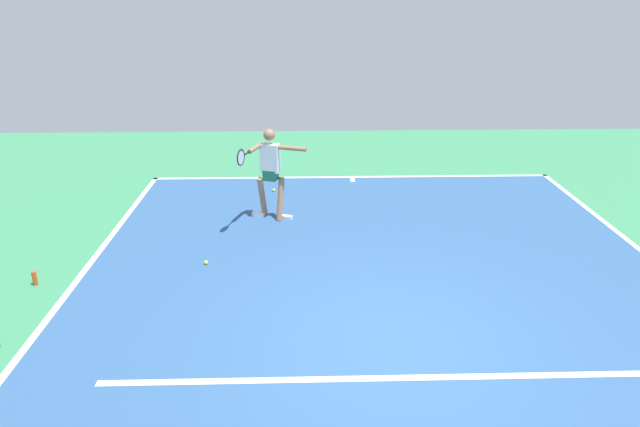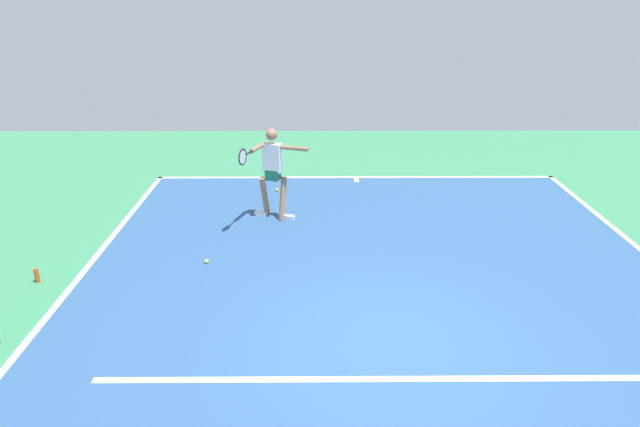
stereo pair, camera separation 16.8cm
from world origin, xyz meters
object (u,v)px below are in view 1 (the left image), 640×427
(tennis_ball_near_service_line, at_px, (206,263))
(tennis_ball_by_baseline, at_px, (274,190))
(water_bottle, at_px, (35,278))
(tennis_player, at_px, (270,168))

(tennis_ball_near_service_line, xyz_separation_m, tennis_ball_by_baseline, (-0.91, -3.38, 0.00))
(tennis_ball_by_baseline, height_order, water_bottle, water_bottle)
(water_bottle, bearing_deg, tennis_ball_by_baseline, -130.00)
(tennis_ball_near_service_line, height_order, tennis_ball_by_baseline, same)
(tennis_ball_near_service_line, distance_m, tennis_ball_by_baseline, 3.50)
(water_bottle, bearing_deg, tennis_player, -143.55)
(tennis_ball_near_service_line, bearing_deg, tennis_ball_by_baseline, -105.06)
(tennis_ball_by_baseline, relative_size, water_bottle, 0.30)
(tennis_ball_by_baseline, bearing_deg, water_bottle, 50.00)
(tennis_player, xyz_separation_m, tennis_ball_by_baseline, (0.03, -1.48, -0.96))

